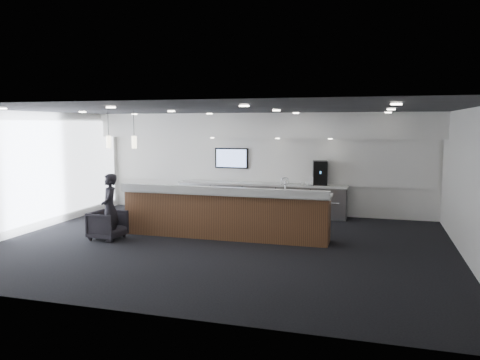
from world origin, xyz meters
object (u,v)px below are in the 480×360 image
(armchair, at_px, (108,225))
(lounge_guest, at_px, (110,207))
(coffee_machine, at_px, (320,173))
(service_counter, at_px, (225,214))

(armchair, relative_size, lounge_guest, 0.47)
(coffee_machine, bearing_deg, service_counter, -131.69)
(service_counter, bearing_deg, coffee_machine, 58.01)
(coffee_machine, bearing_deg, armchair, -148.56)
(coffee_machine, xyz_separation_m, lounge_guest, (-4.33, -4.09, -0.52))
(service_counter, relative_size, armchair, 6.83)
(service_counter, xyz_separation_m, coffee_machine, (1.88, 3.06, 0.72))
(lounge_guest, bearing_deg, service_counter, 83.26)
(service_counter, height_order, lounge_guest, lounge_guest)
(lounge_guest, bearing_deg, coffee_machine, 103.85)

